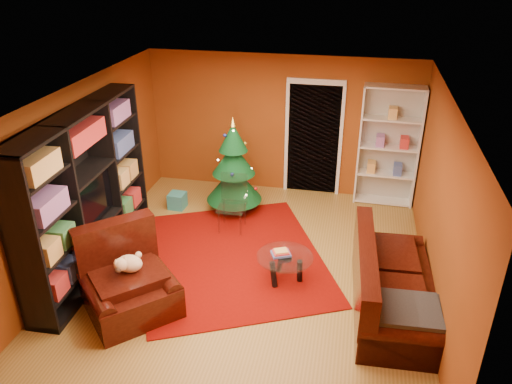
% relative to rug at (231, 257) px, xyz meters
% --- Properties ---
extents(floor, '(5.00, 5.50, 0.05)m').
position_rel_rug_xyz_m(floor, '(0.34, -0.17, -0.03)').
color(floor, olive).
rests_on(floor, ground).
extents(ceiling, '(5.00, 5.50, 0.05)m').
position_rel_rug_xyz_m(ceiling, '(0.34, -0.17, 2.62)').
color(ceiling, silver).
rests_on(ceiling, wall_back).
extents(wall_back, '(5.00, 0.05, 2.60)m').
position_rel_rug_xyz_m(wall_back, '(0.34, 2.60, 1.29)').
color(wall_back, '#8A3E13').
rests_on(wall_back, ground).
extents(wall_left, '(0.05, 5.50, 2.60)m').
position_rel_rug_xyz_m(wall_left, '(-2.19, -0.17, 1.29)').
color(wall_left, '#8A3E13').
rests_on(wall_left, ground).
extents(wall_right, '(0.05, 5.50, 2.60)m').
position_rel_rug_xyz_m(wall_right, '(2.86, -0.17, 1.29)').
color(wall_right, '#8A3E13').
rests_on(wall_right, ground).
extents(doorway, '(1.06, 0.60, 2.16)m').
position_rel_rug_xyz_m(doorway, '(0.94, 2.56, 1.04)').
color(doorway, black).
rests_on(doorway, floor).
extents(rug, '(3.72, 3.94, 0.02)m').
position_rel_rug_xyz_m(rug, '(0.00, 0.00, 0.00)').
color(rug, '#740903').
rests_on(rug, floor).
extents(media_unit, '(0.58, 3.08, 2.35)m').
position_rel_rug_xyz_m(media_unit, '(-1.94, -0.55, 1.17)').
color(media_unit, black).
rests_on(media_unit, floor).
extents(christmas_tree, '(1.29, 1.29, 1.75)m').
position_rel_rug_xyz_m(christmas_tree, '(-0.33, 1.53, 0.84)').
color(christmas_tree, '#083917').
rests_on(christmas_tree, floor).
extents(gift_box_teal, '(0.30, 0.30, 0.29)m').
position_rel_rug_xyz_m(gift_box_teal, '(-1.36, 1.38, 0.13)').
color(gift_box_teal, teal).
rests_on(gift_box_teal, floor).
extents(gift_box_red, '(0.25, 0.25, 0.24)m').
position_rel_rug_xyz_m(gift_box_red, '(-0.33, 2.14, 0.11)').
color(gift_box_red, maroon).
rests_on(gift_box_red, floor).
extents(white_bookshelf, '(1.05, 0.40, 2.24)m').
position_rel_rug_xyz_m(white_bookshelf, '(2.29, 2.40, 1.08)').
color(white_bookshelf, white).
rests_on(white_bookshelf, floor).
extents(armchair, '(1.65, 1.65, 0.91)m').
position_rel_rug_xyz_m(armchair, '(-0.97, -1.44, 0.45)').
color(armchair, black).
rests_on(armchair, rug).
extents(dog, '(0.50, 0.49, 0.30)m').
position_rel_rug_xyz_m(dog, '(-0.97, -1.37, 0.67)').
color(dog, beige).
rests_on(dog, armchair).
extents(sofa, '(1.08, 2.22, 0.93)m').
position_rel_rug_xyz_m(sofa, '(2.36, -0.71, 0.46)').
color(sofa, black).
rests_on(sofa, rug).
extents(coffee_table, '(1.05, 1.05, 0.50)m').
position_rel_rug_xyz_m(coffee_table, '(0.88, -0.39, 0.20)').
color(coffee_table, gray).
rests_on(coffee_table, rug).
extents(acrylic_chair, '(0.46, 0.50, 0.87)m').
position_rel_rug_xyz_m(acrylic_chair, '(-0.19, 0.81, 0.43)').
color(acrylic_chair, '#66605B').
rests_on(acrylic_chair, rug).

